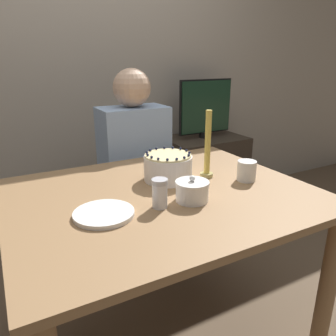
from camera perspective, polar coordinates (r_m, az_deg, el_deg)
wall_behind at (r=2.56m, az=-16.49°, el=18.16°), size 8.00×0.05×2.60m
dining_table at (r=1.40m, az=-0.96°, el=-8.98°), size 1.21×0.98×0.77m
cake at (r=1.46m, az=0.00°, el=0.15°), size 0.22×0.22×0.13m
sugar_bowl at (r=1.26m, az=4.22°, el=-3.99°), size 0.13×0.13×0.10m
sugar_shaker at (r=1.19m, az=-1.45°, el=-4.40°), size 0.06×0.06×0.11m
plate_stack at (r=1.17m, az=-11.11°, el=-7.81°), size 0.21×0.21×0.02m
candle at (r=1.49m, az=6.89°, el=3.10°), size 0.06×0.06×0.31m
cup at (r=1.50m, az=13.52°, el=-0.47°), size 0.08×0.08×0.09m
person_man_blue_shirt at (r=2.07m, az=-5.75°, el=-2.56°), size 0.40×0.34×1.24m
side_cabinet at (r=2.89m, az=6.18°, el=-0.97°), size 0.66×0.46×0.65m
tv_monitor at (r=2.75m, az=6.57°, el=10.33°), size 0.49×0.10×0.48m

